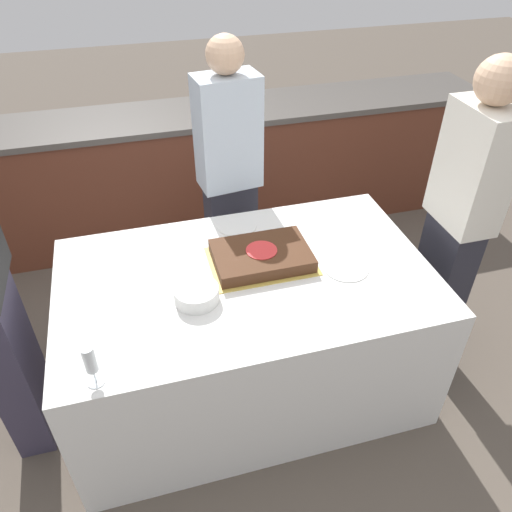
% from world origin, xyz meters
% --- Properties ---
extents(ground_plane, '(14.00, 14.00, 0.00)m').
position_xyz_m(ground_plane, '(0.00, 0.00, 0.00)').
color(ground_plane, brown).
extents(back_counter, '(4.40, 0.58, 0.92)m').
position_xyz_m(back_counter, '(0.00, 1.59, 0.46)').
color(back_counter, '#5B2D1E').
rests_on(back_counter, ground_plane).
extents(dining_table, '(1.71, 1.03, 0.76)m').
position_xyz_m(dining_table, '(0.00, 0.00, 0.38)').
color(dining_table, white).
rests_on(dining_table, ground_plane).
extents(cake, '(0.49, 0.35, 0.07)m').
position_xyz_m(cake, '(0.10, 0.08, 0.79)').
color(cake, gold).
rests_on(cake, dining_table).
extents(plate_stack, '(0.19, 0.19, 0.07)m').
position_xyz_m(plate_stack, '(-0.25, -0.11, 0.79)').
color(plate_stack, white).
rests_on(plate_stack, dining_table).
extents(wine_glass, '(0.07, 0.07, 0.18)m').
position_xyz_m(wine_glass, '(-0.67, -0.44, 0.87)').
color(wine_glass, white).
rests_on(wine_glass, dining_table).
extents(side_plate_near_cake, '(0.21, 0.21, 0.00)m').
position_xyz_m(side_plate_near_cake, '(0.05, 0.40, 0.76)').
color(side_plate_near_cake, white).
rests_on(side_plate_near_cake, dining_table).
extents(side_plate_right_edge, '(0.21, 0.21, 0.00)m').
position_xyz_m(side_plate_right_edge, '(0.46, -0.08, 0.76)').
color(side_plate_right_edge, white).
rests_on(side_plate_right_edge, dining_table).
extents(person_cutting_cake, '(0.35, 0.24, 1.62)m').
position_xyz_m(person_cutting_cake, '(0.10, 0.74, 0.84)').
color(person_cutting_cake, '#282833').
rests_on(person_cutting_cake, ground_plane).
extents(person_seated_right, '(0.21, 0.34, 1.65)m').
position_xyz_m(person_seated_right, '(1.08, 0.00, 0.87)').
color(person_seated_right, '#282833').
rests_on(person_seated_right, ground_plane).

